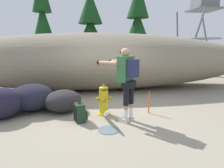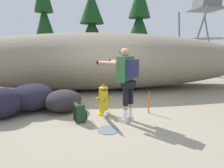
{
  "view_description": "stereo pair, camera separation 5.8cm",
  "coord_description": "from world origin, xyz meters",
  "px_view_note": "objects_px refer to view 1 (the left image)",
  "views": [
    {
      "loc": [
        -0.67,
        -4.86,
        1.75
      ],
      "look_at": [
        0.06,
        0.19,
        0.75
      ],
      "focal_mm": 30.31,
      "sensor_mm": 36.0,
      "label": 1
    },
    {
      "loc": [
        -0.61,
        -4.86,
        1.75
      ],
      "look_at": [
        0.06,
        0.19,
        0.75
      ],
      "focal_mm": 30.31,
      "sensor_mm": 36.0,
      "label": 2
    }
  ],
  "objects_px": {
    "utility_worker": "(126,76)",
    "fire_hydrant": "(104,101)",
    "spare_backpack": "(80,113)",
    "boulder_mid": "(32,97)",
    "survey_stake": "(149,102)",
    "boulder_small": "(2,103)",
    "boulder_large": "(63,101)"
  },
  "relations": [
    {
      "from": "spare_backpack",
      "to": "fire_hydrant",
      "type": "bearing_deg",
      "value": 18.82
    },
    {
      "from": "utility_worker",
      "to": "boulder_mid",
      "type": "distance_m",
      "value": 2.78
    },
    {
      "from": "fire_hydrant",
      "to": "spare_backpack",
      "type": "height_order",
      "value": "fire_hydrant"
    },
    {
      "from": "boulder_mid",
      "to": "fire_hydrant",
      "type": "bearing_deg",
      "value": -17.91
    },
    {
      "from": "spare_backpack",
      "to": "survey_stake",
      "type": "distance_m",
      "value": 1.84
    },
    {
      "from": "survey_stake",
      "to": "spare_backpack",
      "type": "bearing_deg",
      "value": -169.44
    },
    {
      "from": "boulder_mid",
      "to": "spare_backpack",
      "type": "bearing_deg",
      "value": -37.84
    },
    {
      "from": "fire_hydrant",
      "to": "boulder_small",
      "type": "relative_size",
      "value": 0.82
    },
    {
      "from": "boulder_small",
      "to": "survey_stake",
      "type": "relative_size",
      "value": 1.65
    },
    {
      "from": "utility_worker",
      "to": "fire_hydrant",
      "type": "bearing_deg",
      "value": 0.22
    },
    {
      "from": "boulder_mid",
      "to": "survey_stake",
      "type": "height_order",
      "value": "boulder_mid"
    },
    {
      "from": "spare_backpack",
      "to": "boulder_large",
      "type": "relative_size",
      "value": 0.47
    },
    {
      "from": "utility_worker",
      "to": "boulder_small",
      "type": "relative_size",
      "value": 1.75
    },
    {
      "from": "fire_hydrant",
      "to": "boulder_large",
      "type": "distance_m",
      "value": 1.16
    },
    {
      "from": "boulder_large",
      "to": "boulder_small",
      "type": "distance_m",
      "value": 1.48
    },
    {
      "from": "boulder_mid",
      "to": "survey_stake",
      "type": "bearing_deg",
      "value": -12.63
    },
    {
      "from": "fire_hydrant",
      "to": "utility_worker",
      "type": "xyz_separation_m",
      "value": [
        0.47,
        -0.52,
        0.72
      ]
    },
    {
      "from": "utility_worker",
      "to": "boulder_small",
      "type": "height_order",
      "value": "utility_worker"
    },
    {
      "from": "survey_stake",
      "to": "utility_worker",
      "type": "bearing_deg",
      "value": -148.74
    },
    {
      "from": "utility_worker",
      "to": "survey_stake",
      "type": "distance_m",
      "value": 1.17
    },
    {
      "from": "boulder_large",
      "to": "boulder_mid",
      "type": "bearing_deg",
      "value": 165.48
    },
    {
      "from": "boulder_mid",
      "to": "boulder_small",
      "type": "height_order",
      "value": "boulder_small"
    },
    {
      "from": "fire_hydrant",
      "to": "utility_worker",
      "type": "bearing_deg",
      "value": -48.19
    },
    {
      "from": "spare_backpack",
      "to": "boulder_small",
      "type": "relative_size",
      "value": 0.48
    },
    {
      "from": "utility_worker",
      "to": "spare_backpack",
      "type": "height_order",
      "value": "utility_worker"
    },
    {
      "from": "fire_hydrant",
      "to": "boulder_small",
      "type": "distance_m",
      "value": 2.54
    },
    {
      "from": "fire_hydrant",
      "to": "boulder_mid",
      "type": "bearing_deg",
      "value": 162.09
    },
    {
      "from": "utility_worker",
      "to": "boulder_large",
      "type": "relative_size",
      "value": 1.72
    },
    {
      "from": "utility_worker",
      "to": "boulder_large",
      "type": "height_order",
      "value": "utility_worker"
    },
    {
      "from": "fire_hydrant",
      "to": "boulder_large",
      "type": "xyz_separation_m",
      "value": [
        -1.08,
        0.41,
        -0.07
      ]
    },
    {
      "from": "spare_backpack",
      "to": "boulder_mid",
      "type": "distance_m",
      "value": 1.71
    },
    {
      "from": "boulder_large",
      "to": "survey_stake",
      "type": "xyz_separation_m",
      "value": [
        2.29,
        -0.48,
        0.0
      ]
    }
  ]
}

